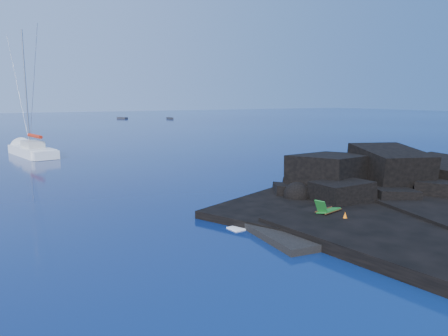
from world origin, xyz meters
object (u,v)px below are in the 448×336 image
object	(u,v)px
sailboat	(32,155)
distant_boat_b	(170,119)
sunbather	(341,211)
deck_chair	(329,206)
distant_boat_a	(122,119)
marker_cone	(345,218)

from	to	relation	value
sailboat	distant_boat_b	world-z (taller)	sailboat
sunbather	distant_boat_b	xyz separation A→B (m)	(38.21, 113.69, -0.51)
distant_boat_b	deck_chair	bearing A→B (deg)	-101.77
distant_boat_a	deck_chair	bearing A→B (deg)	-125.82
distant_boat_a	sunbather	bearing A→B (deg)	-125.34
sailboat	distant_boat_b	size ratio (longest dim) A/B	3.66
sunbather	marker_cone	world-z (taller)	marker_cone
marker_cone	distant_boat_a	xyz separation A→B (m)	(26.47, 124.09, -0.65)
deck_chair	distant_boat_b	bearing A→B (deg)	56.66
marker_cone	distant_boat_b	distance (m)	121.76
deck_chair	sunbather	world-z (taller)	deck_chair
distant_boat_a	distant_boat_b	size ratio (longest dim) A/B	0.99
sunbather	deck_chair	bearing A→B (deg)	-161.64
deck_chair	distant_boat_a	size ratio (longest dim) A/B	0.43
deck_chair	distant_boat_a	distance (m)	125.54
distant_boat_a	distant_boat_b	world-z (taller)	distant_boat_b
sunbather	distant_boat_b	size ratio (longest dim) A/B	0.40
deck_chair	sunbather	size ratio (longest dim) A/B	1.06
deck_chair	distant_boat_b	size ratio (longest dim) A/B	0.43
sailboat	distant_boat_a	world-z (taller)	sailboat
deck_chair	distant_boat_b	distance (m)	120.44
deck_chair	distant_boat_b	world-z (taller)	deck_chair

